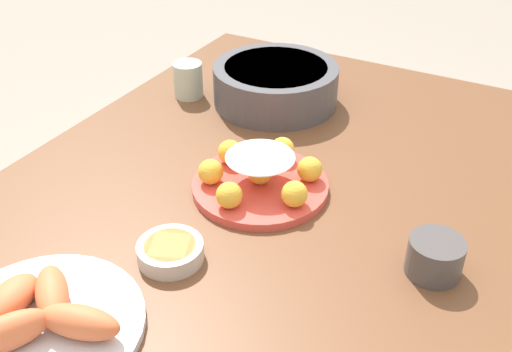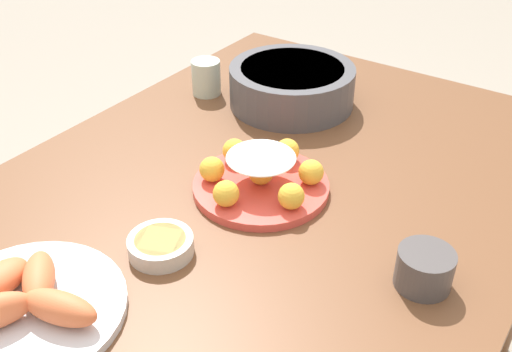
{
  "view_description": "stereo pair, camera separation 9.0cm",
  "coord_description": "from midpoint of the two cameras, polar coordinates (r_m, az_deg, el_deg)",
  "views": [
    {
      "loc": [
        -0.77,
        -0.43,
        1.41
      ],
      "look_at": [
        0.02,
        -0.0,
        0.8
      ],
      "focal_mm": 42.0,
      "sensor_mm": 36.0,
      "label": 1
    },
    {
      "loc": [
        -0.72,
        -0.51,
        1.41
      ],
      "look_at": [
        0.02,
        -0.0,
        0.8
      ],
      "focal_mm": 42.0,
      "sensor_mm": 36.0,
      "label": 2
    }
  ],
  "objects": [
    {
      "name": "seafood_platter",
      "position": [
        0.91,
        -22.67,
        -12.69
      ],
      "size": [
        0.29,
        0.29,
        0.07
      ],
      "color": "silver",
      "rests_on": "dining_table"
    },
    {
      "name": "cake_plate",
      "position": [
        1.1,
        -1.96,
        -0.17
      ],
      "size": [
        0.25,
        0.25,
        0.08
      ],
      "color": "#E04C42",
      "rests_on": "dining_table"
    },
    {
      "name": "sauce_bowl",
      "position": [
        0.97,
        -10.84,
        -7.12
      ],
      "size": [
        0.11,
        0.11,
        0.03
      ],
      "color": "beige",
      "rests_on": "dining_table"
    },
    {
      "name": "serving_bowl",
      "position": [
        1.4,
        0.01,
        8.78
      ],
      "size": [
        0.29,
        0.29,
        0.09
      ],
      "color": "#4C4C51",
      "rests_on": "dining_table"
    },
    {
      "name": "dining_table",
      "position": [
        1.15,
        -2.68,
        -6.07
      ],
      "size": [
        1.4,
        0.95,
        0.76
      ],
      "color": "brown",
      "rests_on": "ground_plane"
    },
    {
      "name": "cup_near",
      "position": [
        0.95,
        14.07,
        -7.57
      ],
      "size": [
        0.09,
        0.09,
        0.06
      ],
      "color": "#4C4747",
      "rests_on": "dining_table"
    },
    {
      "name": "cup_far",
      "position": [
        1.45,
        -8.29,
        9.01
      ],
      "size": [
        0.07,
        0.07,
        0.08
      ],
      "color": "beige",
      "rests_on": "dining_table"
    }
  ]
}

